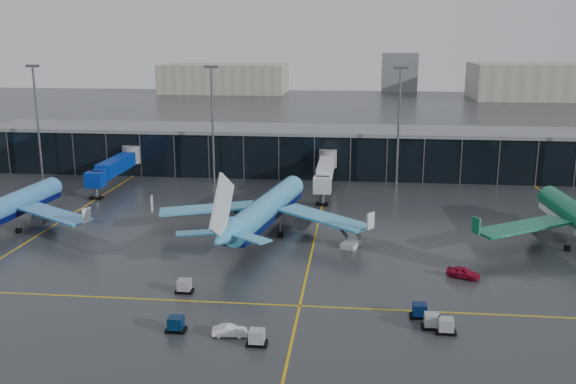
# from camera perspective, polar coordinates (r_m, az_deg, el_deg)

# --- Properties ---
(ground) EXTENTS (600.00, 600.00, 0.00)m
(ground) POSITION_cam_1_polar(r_m,az_deg,el_deg) (93.40, -4.27, -6.11)
(ground) COLOR #282B2D
(ground) RESTS_ON ground
(terminal_pier) EXTENTS (142.00, 17.00, 10.70)m
(terminal_pier) POSITION_cam_1_polar(r_m,az_deg,el_deg) (151.54, -0.08, 3.75)
(terminal_pier) COLOR black
(terminal_pier) RESTS_ON ground
(jet_bridges) EXTENTS (94.00, 27.50, 7.20)m
(jet_bridges) POSITION_cam_1_polar(r_m,az_deg,el_deg) (141.78, -15.17, 2.22)
(jet_bridges) COLOR #595B60
(jet_bridges) RESTS_ON ground
(flood_masts) EXTENTS (203.00, 0.50, 25.50)m
(flood_masts) POSITION_cam_1_polar(r_m,az_deg,el_deg) (137.99, 1.45, 6.29)
(flood_masts) COLOR #595B60
(flood_masts) RESTS_ON ground
(distant_hangars) EXTENTS (260.00, 71.00, 22.00)m
(distant_hangars) POSITION_cam_1_polar(r_m,az_deg,el_deg) (358.75, 11.74, 9.77)
(distant_hangars) COLOR #B2AD99
(distant_hangars) RESTS_ON ground
(taxi_lines) EXTENTS (220.00, 120.00, 0.02)m
(taxi_lines) POSITION_cam_1_polar(r_m,az_deg,el_deg) (102.18, 2.35, -4.31)
(taxi_lines) COLOR gold
(taxi_lines) RESTS_ON ground
(airliner_arkefly) EXTENTS (37.01, 41.55, 12.16)m
(airliner_arkefly) POSITION_cam_1_polar(r_m,az_deg,el_deg) (116.38, -23.72, -0.14)
(airliner_arkefly) COLOR #3C86C6
(airliner_arkefly) RESTS_ON ground
(airliner_klm_near) EXTENTS (44.55, 48.79, 13.18)m
(airliner_klm_near) POSITION_cam_1_polar(r_m,az_deg,el_deg) (104.80, -1.89, -0.11)
(airliner_klm_near) COLOR #3FA0CE
(airliner_klm_near) RESTS_ON ground
(baggage_carts) EXTENTS (33.60, 14.59, 1.70)m
(baggage_carts) POSITION_cam_1_polar(r_m,az_deg,el_deg) (73.60, 2.59, -11.07)
(baggage_carts) COLOR black
(baggage_carts) RESTS_ON ground
(mobile_airstair) EXTENTS (3.23, 3.79, 3.45)m
(mobile_airstair) POSITION_cam_1_polar(r_m,az_deg,el_deg) (99.09, 5.58, -4.49)
(mobile_airstair) COLOR silver
(mobile_airstair) RESTS_ON ground
(service_van_red) EXTENTS (4.72, 3.53, 1.50)m
(service_van_red) POSITION_cam_1_polar(r_m,az_deg,el_deg) (89.71, 15.32, -6.91)
(service_van_red) COLOR maroon
(service_van_red) RESTS_ON ground
(service_van_white) EXTENTS (3.89, 1.73, 1.24)m
(service_van_white) POSITION_cam_1_polar(r_m,az_deg,el_deg) (71.09, -5.21, -12.18)
(service_van_white) COLOR white
(service_van_white) RESTS_ON ground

